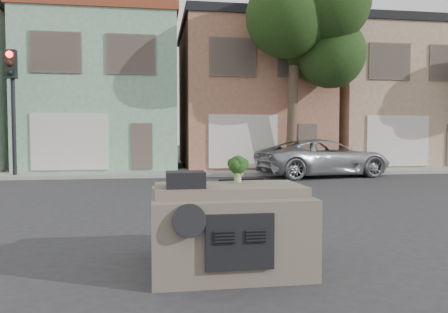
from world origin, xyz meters
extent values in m
plane|color=#303033|center=(0.00, 0.00, 0.00)|extent=(120.00, 120.00, 0.00)
cube|color=gray|center=(0.00, 10.50, 0.07)|extent=(40.00, 3.00, 0.15)
cube|color=#80B18D|center=(-3.50, 14.50, 3.77)|extent=(7.20, 8.20, 7.55)
cube|color=#9F694F|center=(4.00, 14.50, 3.77)|extent=(7.20, 8.20, 7.55)
cube|color=tan|center=(11.50, 14.50, 3.77)|extent=(7.20, 8.20, 7.55)
imported|color=#A6A8AE|center=(5.99, 8.59, 0.00)|extent=(5.97, 3.51, 1.56)
cube|color=black|center=(-6.50, 9.50, 2.55)|extent=(0.40, 0.40, 5.10)
cube|color=#1F3813|center=(5.00, 9.80, 4.25)|extent=(4.40, 4.00, 8.50)
cube|color=#675C4E|center=(0.00, -3.00, 0.56)|extent=(2.00, 1.80, 1.12)
cube|color=black|center=(-0.58, -3.35, 1.22)|extent=(0.48, 0.38, 0.20)
cube|color=black|center=(0.28, -2.62, 1.13)|extent=(0.69, 0.15, 0.02)
cube|color=#173311|center=(0.17, -2.88, 1.31)|extent=(0.44, 0.44, 0.38)
camera|label=1|loc=(-0.94, -8.77, 1.79)|focal=35.00mm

